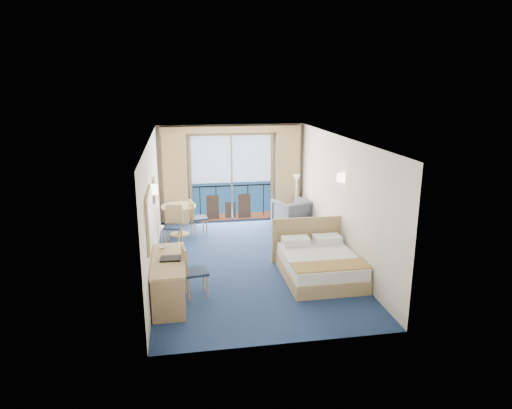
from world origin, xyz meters
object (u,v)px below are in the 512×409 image
object	(u,v)px
table_chair_a	(196,216)
desk_chair	(191,268)
table_chair_b	(174,222)
desk	(169,288)
round_table	(179,213)
armchair	(292,213)
bed	(319,264)
nightstand	(323,240)
floor_lamp	(296,188)

from	to	relation	value
table_chair_a	desk_chair	bearing A→B (deg)	163.25
table_chair_a	table_chair_b	xyz separation A→B (m)	(-0.56, -0.60, 0.03)
desk	desk_chair	size ratio (longest dim) A/B	1.73
round_table	table_chair_a	xyz separation A→B (m)	(0.43, -0.03, -0.09)
armchair	table_chair_a	xyz separation A→B (m)	(-2.57, -0.17, 0.11)
bed	round_table	distance (m)	4.16
nightstand	desk	distance (m)	4.13
desk_chair	round_table	distance (m)	3.56
table_chair_a	table_chair_b	world-z (taller)	table_chair_b
desk	desk_chair	xyz separation A→B (m)	(0.40, 0.54, 0.11)
desk	desk_chair	distance (m)	0.68
bed	table_chair_a	distance (m)	3.86
nightstand	armchair	distance (m)	1.98
table_chair_b	bed	bearing A→B (deg)	-28.83
bed	floor_lamp	xyz separation A→B (m)	(0.35, 3.22, 0.82)
armchair	desk	size ratio (longest dim) A/B	0.51
bed	round_table	bearing A→B (deg)	131.62
round_table	desk	bearing A→B (deg)	-92.81
round_table	bed	bearing A→B (deg)	-48.38
armchair	floor_lamp	distance (m)	0.71
armchair	desk	distance (m)	5.31
nightstand	armchair	size ratio (longest dim) A/B	0.70
armchair	table_chair_a	size ratio (longest dim) A/B	0.96
armchair	floor_lamp	xyz separation A→B (m)	(0.10, -0.02, 0.70)
bed	table_chair_b	world-z (taller)	bed
floor_lamp	table_chair_b	bearing A→B (deg)	-166.84
nightstand	round_table	world-z (taller)	round_table
floor_lamp	round_table	xyz separation A→B (m)	(-3.11, -0.12, -0.50)
nightstand	table_chair_b	size ratio (longest dim) A/B	0.63
armchair	desk	xyz separation A→B (m)	(-3.20, -4.23, 0.05)
bed	table_chair_b	bearing A→B (deg)	139.45
armchair	nightstand	bearing A→B (deg)	76.27
floor_lamp	table_chair_b	size ratio (longest dim) A/B	1.51
nightstand	desk_chair	distance (m)	3.52
nightstand	floor_lamp	bearing A→B (deg)	94.21
nightstand	table_chair_a	world-z (taller)	table_chair_a
armchair	table_chair_a	bearing A→B (deg)	-17.09
desk_chair	round_table	bearing A→B (deg)	-5.18
bed	table_chair_b	size ratio (longest dim) A/B	1.97
bed	table_chair_a	world-z (taller)	bed
bed	desk_chair	xyz separation A→B (m)	(-2.56, -0.45, 0.27)
nightstand	round_table	distance (m)	3.74
nightstand	desk_chair	world-z (taller)	desk_chair
desk	bed	bearing A→B (deg)	18.53
nightstand	desk	bearing A→B (deg)	-146.66
bed	armchair	bearing A→B (deg)	85.64
desk	desk_chair	bearing A→B (deg)	53.58
nightstand	desk_chair	size ratio (longest dim) A/B	0.62
table_chair_a	table_chair_b	distance (m)	0.82
armchair	round_table	size ratio (longest dim) A/B	0.99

